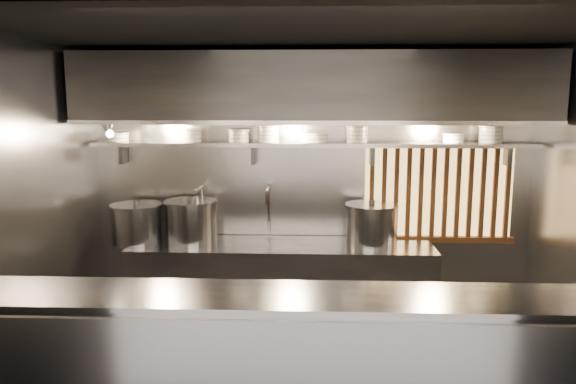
# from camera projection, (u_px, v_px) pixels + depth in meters

# --- Properties ---
(ceiling) EXTENTS (4.50, 4.50, 0.00)m
(ceiling) POSITION_uv_depth(u_px,v_px,m) (313.00, 35.00, 4.15)
(ceiling) COLOR black
(ceiling) RESTS_ON wall_back
(wall_back) EXTENTS (4.50, 0.00, 4.50)m
(wall_back) POSITION_uv_depth(u_px,v_px,m) (312.00, 189.00, 5.85)
(wall_back) COLOR gray
(wall_back) RESTS_ON floor
(wall_left) EXTENTS (0.00, 3.00, 3.00)m
(wall_left) POSITION_uv_depth(u_px,v_px,m) (30.00, 217.00, 4.47)
(wall_left) COLOR gray
(wall_left) RESTS_ON floor
(serving_counter) EXTENTS (4.50, 0.56, 1.13)m
(serving_counter) POSITION_uv_depth(u_px,v_px,m) (311.00, 380.00, 3.57)
(serving_counter) COLOR gray
(serving_counter) RESTS_ON floor
(cooking_bench) EXTENTS (3.00, 0.70, 0.90)m
(cooking_bench) POSITION_uv_depth(u_px,v_px,m) (282.00, 287.00, 5.66)
(cooking_bench) COLOR gray
(cooking_bench) RESTS_ON floor
(bowl_shelf) EXTENTS (4.40, 0.34, 0.04)m
(bowl_shelf) POSITION_uv_depth(u_px,v_px,m) (312.00, 144.00, 5.60)
(bowl_shelf) COLOR gray
(bowl_shelf) RESTS_ON wall_back
(exhaust_hood) EXTENTS (4.40, 0.81, 0.65)m
(exhaust_hood) POSITION_uv_depth(u_px,v_px,m) (313.00, 89.00, 5.29)
(exhaust_hood) COLOR #2D2D30
(exhaust_hood) RESTS_ON ceiling
(wood_screen) EXTENTS (1.56, 0.09, 1.04)m
(wood_screen) POSITION_uv_depth(u_px,v_px,m) (439.00, 192.00, 5.76)
(wood_screen) COLOR #FFCD72
(wood_screen) RESTS_ON wall_back
(faucet_left) EXTENTS (0.04, 0.30, 0.50)m
(faucet_left) POSITION_uv_depth(u_px,v_px,m) (201.00, 199.00, 5.79)
(faucet_left) COLOR silver
(faucet_left) RESTS_ON wall_back
(faucet_right) EXTENTS (0.04, 0.30, 0.50)m
(faucet_right) POSITION_uv_depth(u_px,v_px,m) (268.00, 200.00, 5.76)
(faucet_right) COLOR silver
(faucet_right) RESTS_ON wall_back
(heat_lamp) EXTENTS (0.25, 0.35, 0.20)m
(heat_lamp) POSITION_uv_depth(u_px,v_px,m) (107.00, 128.00, 5.19)
(heat_lamp) COLOR gray
(heat_lamp) RESTS_ON exhaust_hood
(pendant_bulb) EXTENTS (0.09, 0.09, 0.19)m
(pendant_bulb) POSITION_uv_depth(u_px,v_px,m) (302.00, 137.00, 5.47)
(pendant_bulb) COLOR #2D2D30
(pendant_bulb) RESTS_ON exhaust_hood
(stock_pot_left) EXTENTS (0.69, 0.69, 0.43)m
(stock_pot_left) POSITION_uv_depth(u_px,v_px,m) (137.00, 223.00, 5.62)
(stock_pot_left) COLOR gray
(stock_pot_left) RESTS_ON cooking_bench
(stock_pot_mid) EXTENTS (0.57, 0.57, 0.47)m
(stock_pot_mid) POSITION_uv_depth(u_px,v_px,m) (191.00, 221.00, 5.64)
(stock_pot_mid) COLOR gray
(stock_pot_mid) RESTS_ON cooking_bench
(stock_pot_right) EXTENTS (0.69, 0.69, 0.45)m
(stock_pot_right) POSITION_uv_depth(u_px,v_px,m) (371.00, 224.00, 5.54)
(stock_pot_right) COLOR gray
(stock_pot_right) RESTS_ON cooking_bench
(bowl_stack_0) EXTENTS (0.22, 0.22, 0.09)m
(bowl_stack_0) POSITION_uv_depth(u_px,v_px,m) (118.00, 137.00, 5.67)
(bowl_stack_0) COLOR silver
(bowl_stack_0) RESTS_ON bowl_shelf
(bowl_stack_1) EXTENTS (0.21, 0.21, 0.13)m
(bowl_stack_1) POSITION_uv_depth(u_px,v_px,m) (192.00, 135.00, 5.64)
(bowl_stack_1) COLOR silver
(bowl_stack_1) RESTS_ON bowl_shelf
(bowl_stack_2) EXTENTS (0.22, 0.22, 0.13)m
(bowl_stack_2) POSITION_uv_depth(u_px,v_px,m) (239.00, 136.00, 5.62)
(bowl_stack_2) COLOR silver
(bowl_stack_2) RESTS_ON bowl_shelf
(bowl_stack_3) EXTENTS (0.23, 0.23, 0.17)m
(bowl_stack_3) POSITION_uv_depth(u_px,v_px,m) (268.00, 134.00, 5.60)
(bowl_stack_3) COLOR silver
(bowl_stack_3) RESTS_ON bowl_shelf
(bowl_stack_4) EXTENTS (0.24, 0.24, 0.09)m
(bowl_stack_4) POSITION_uv_depth(u_px,v_px,m) (316.00, 138.00, 5.59)
(bowl_stack_4) COLOR silver
(bowl_stack_4) RESTS_ON bowl_shelf
(bowl_stack_5) EXTENTS (0.22, 0.22, 0.17)m
(bowl_stack_5) POSITION_uv_depth(u_px,v_px,m) (357.00, 134.00, 5.56)
(bowl_stack_5) COLOR silver
(bowl_stack_5) RESTS_ON bowl_shelf
(bowl_stack_6) EXTENTS (0.22, 0.22, 0.09)m
(bowl_stack_6) POSITION_uv_depth(u_px,v_px,m) (453.00, 138.00, 5.53)
(bowl_stack_6) COLOR silver
(bowl_stack_6) RESTS_ON bowl_shelf
(bowl_stack_7) EXTENTS (0.24, 0.24, 0.17)m
(bowl_stack_7) POSITION_uv_depth(u_px,v_px,m) (491.00, 134.00, 5.51)
(bowl_stack_7) COLOR silver
(bowl_stack_7) RESTS_ON bowl_shelf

